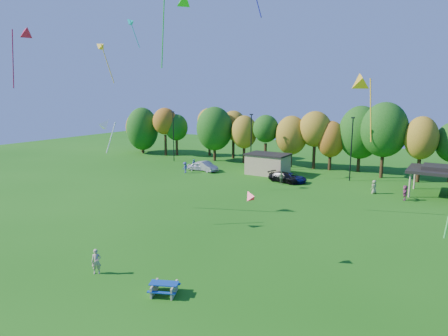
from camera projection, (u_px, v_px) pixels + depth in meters
The scene contains 22 objects.
ground at pixel (150, 297), 24.82m from camera, with size 160.00×160.00×0.00m, color #19600F.
tree_line at pixel (341, 135), 62.34m from camera, with size 93.57×10.55×11.15m.
lamp_posts at pixel (351, 147), 56.36m from camera, with size 64.50×0.25×9.09m.
utility_building at pixel (268, 164), 61.46m from camera, with size 6.30×4.30×3.25m.
pavilion at pixel (445, 171), 48.00m from camera, with size 8.20×6.20×3.77m.
picnic_table at pixel (164, 288), 25.04m from camera, with size 2.23×2.07×0.77m.
kite_flyer at pixel (96, 262), 27.84m from camera, with size 0.65×0.43×1.79m, color tan.
car_a at pixel (199, 166), 64.65m from camera, with size 1.55×3.86×1.32m, color white.
car_b at pixel (206, 166), 64.22m from camera, with size 1.62×4.65×1.53m, color gray.
car_c at pixel (291, 178), 56.29m from camera, with size 2.07×4.49×1.25m, color #0D1352.
car_d at pixel (284, 177), 56.24m from camera, with size 1.97×4.84×1.40m, color black.
far_person_1 at pixel (405, 193), 46.85m from camera, with size 1.66×0.53×1.79m, color #8C3A61.
far_person_2 at pixel (281, 178), 55.09m from camera, with size 1.01×0.42×1.72m, color #678350.
far_person_3 at pixel (374, 187), 49.85m from camera, with size 0.84×0.55×1.72m, color #8E9566.
far_person_4 at pixel (185, 167), 62.66m from camera, with size 1.13×0.65×1.75m, color #41498F.
far_person_5 at pixel (194, 164), 66.22m from camera, with size 0.77×0.60×1.59m, color teal.
kite_0 at pixel (100, 46), 49.76m from camera, with size 3.14×1.23×5.33m.
kite_5 at pixel (130, 22), 55.48m from camera, with size 2.67×1.30×4.38m.
kite_7 at pixel (361, 80), 28.98m from camera, with size 2.03×3.37×5.56m.
kite_8 at pixel (26, 32), 39.40m from camera, with size 3.75×2.00×6.42m.
kite_9 at pixel (106, 124), 36.07m from camera, with size 1.35×2.17×3.43m.
kite_15 at pixel (250, 195), 29.07m from camera, with size 1.28×1.14×1.06m.
Camera 1 is at (15.88, -17.09, 12.54)m, focal length 32.00 mm.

